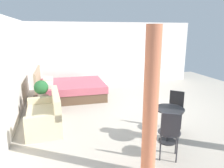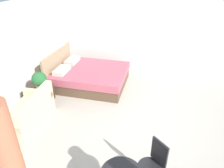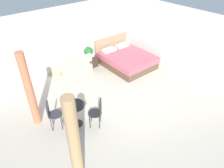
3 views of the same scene
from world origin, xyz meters
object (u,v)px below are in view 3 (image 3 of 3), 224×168
Objects in this scene: couch at (73,69)px; bed at (126,59)px; nightstand at (91,62)px; balcony_table at (75,111)px; cafe_chair_near_couch at (98,111)px; vase at (93,55)px; cafe_chair_near_window at (52,113)px; potted_plant at (88,52)px.

bed is at bearing -18.51° from couch.
couch is 0.95m from nightstand.
balcony_table is 0.81× the size of cafe_chair_near_couch.
couch is at bearing 161.49° from bed.
vase is at bearing 56.24° from cafe_chair_near_couch.
cafe_chair_near_window reaches higher than balcony_table.
nightstand is 0.33m from vase.
balcony_table reaches higher than vase.
nightstand is at bearing 22.45° from potted_plant.
bed is at bearing 34.28° from cafe_chair_near_couch.
cafe_chair_near_couch is (-0.91, -2.83, 0.26)m from couch.
nightstand is 0.58× the size of cafe_chair_near_couch.
bed is 2.44× the size of cafe_chair_near_window.
potted_plant reaches higher than nightstand.
vase is (1.05, 0.10, 0.26)m from couch.
bed is 3.74m from cafe_chair_near_couch.
potted_plant is 3.41m from cafe_chair_near_couch.
bed is 2.29m from couch.
bed is at bearing -34.97° from nightstand.
potted_plant is 0.67× the size of balcony_table.
balcony_table is 0.80× the size of cafe_chair_near_window.
cafe_chair_near_couch is at bearing -121.79° from nightstand.
balcony_table is at bearing -28.92° from cafe_chair_near_window.
potted_plant is 0.30m from vase.
vase is 3.70m from cafe_chair_near_window.
potted_plant reaches higher than cafe_chair_near_window.
cafe_chair_near_couch is at bearing -107.76° from couch.
couch is 2.00× the size of balcony_table.
potted_plant is at bearing -178.62° from vase.
couch is 9.35× the size of vase.
cafe_chair_near_window is (-2.76, -2.18, -0.18)m from potted_plant.
cafe_chair_near_window is at bearing -132.76° from couch.
couch reaches higher than vase.
balcony_table is at bearing -131.53° from potted_plant.
balcony_table is at bearing -132.32° from nightstand.
nightstand is 0.52m from potted_plant.
cafe_chair_near_window is at bearing -161.71° from bed.
bed is at bearing 25.13° from balcony_table.
bed reaches higher than cafe_chair_near_window.
nightstand is 0.58× the size of cafe_chair_near_window.
bed is 3.03× the size of balcony_table.
potted_plant reaches higher than cafe_chair_near_couch.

